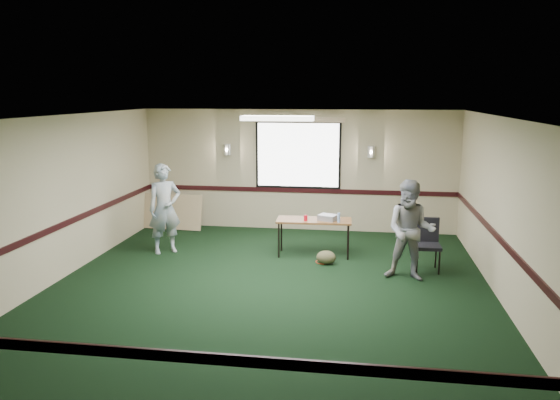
# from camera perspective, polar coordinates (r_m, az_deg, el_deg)

# --- Properties ---
(ground) EXTENTS (8.00, 8.00, 0.00)m
(ground) POSITION_cam_1_polar(r_m,az_deg,el_deg) (8.69, -1.30, -9.44)
(ground) COLOR black
(ground) RESTS_ON ground
(room_shell) EXTENTS (8.00, 8.02, 8.00)m
(room_shell) POSITION_cam_1_polar(r_m,az_deg,el_deg) (10.34, 0.68, 2.94)
(room_shell) COLOR tan
(room_shell) RESTS_ON ground
(folding_table) EXTENTS (1.43, 0.61, 0.70)m
(folding_table) POSITION_cam_1_polar(r_m,az_deg,el_deg) (10.34, 3.58, -2.32)
(folding_table) COLOR #583419
(folding_table) RESTS_ON ground
(projector) EXTENTS (0.39, 0.36, 0.11)m
(projector) POSITION_cam_1_polar(r_m,az_deg,el_deg) (10.28, 5.02, -1.83)
(projector) COLOR gray
(projector) RESTS_ON folding_table
(game_console) EXTENTS (0.22, 0.20, 0.05)m
(game_console) POSITION_cam_1_polar(r_m,az_deg,el_deg) (10.49, 5.46, -1.74)
(game_console) COLOR silver
(game_console) RESTS_ON folding_table
(red_cup) EXTENTS (0.07, 0.07, 0.11)m
(red_cup) POSITION_cam_1_polar(r_m,az_deg,el_deg) (10.21, 2.70, -1.89)
(red_cup) COLOR red
(red_cup) RESTS_ON folding_table
(water_bottle) EXTENTS (0.05, 0.05, 0.18)m
(water_bottle) POSITION_cam_1_polar(r_m,az_deg,el_deg) (10.13, 6.15, -1.84)
(water_bottle) COLOR #81A2D4
(water_bottle) RESTS_ON folding_table
(duffel_bag) EXTENTS (0.39, 0.32, 0.25)m
(duffel_bag) POSITION_cam_1_polar(r_m,az_deg,el_deg) (9.97, 4.84, -6.00)
(duffel_bag) COLOR #464328
(duffel_bag) RESTS_ON ground
(cable_coil) EXTENTS (0.31, 0.31, 0.01)m
(cable_coil) POSITION_cam_1_polar(r_m,az_deg,el_deg) (10.10, 4.56, -6.46)
(cable_coil) COLOR red
(cable_coil) RESTS_ON ground
(folded_table) EXTENTS (1.57, 0.33, 0.80)m
(folded_table) POSITION_cam_1_polar(r_m,az_deg,el_deg) (12.67, -11.54, -1.19)
(folded_table) COLOR tan
(folded_table) RESTS_ON ground
(conference_chair) EXTENTS (0.46, 0.48, 0.91)m
(conference_chair) POSITION_cam_1_polar(r_m,az_deg,el_deg) (9.89, 15.08, -4.04)
(conference_chair) COLOR black
(conference_chair) RESTS_ON ground
(person_left) EXTENTS (0.76, 0.71, 1.73)m
(person_left) POSITION_cam_1_polar(r_m,az_deg,el_deg) (10.71, -11.97, -0.89)
(person_left) COLOR #3D6387
(person_left) RESTS_ON ground
(person_right) EXTENTS (0.91, 0.76, 1.67)m
(person_right) POSITION_cam_1_polar(r_m,az_deg,el_deg) (9.20, 13.49, -3.12)
(person_right) COLOR #7281B1
(person_right) RESTS_ON ground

